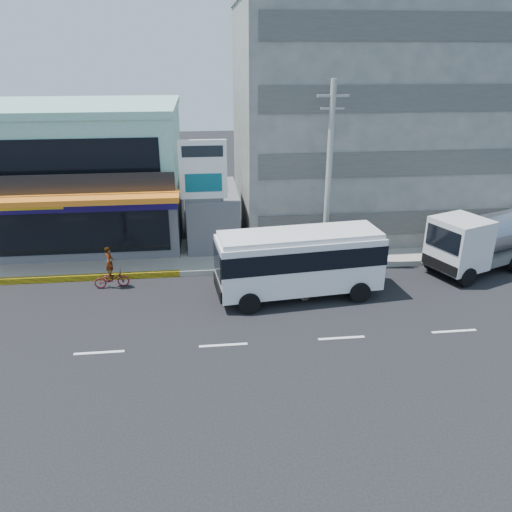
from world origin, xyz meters
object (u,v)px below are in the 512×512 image
Objects in this scene: satellite_dish at (212,192)px; utility_pole_near at (329,177)px; minibus at (299,259)px; sedan at (279,281)px; motorcycle_rider at (111,274)px; tanker_truck at (491,238)px; shop_building at (82,177)px; billboard at (203,176)px; concrete_building at (361,121)px.

utility_pole_near is (6.00, -3.60, 1.57)m from satellite_dish.
sedan is at bearing 156.99° from minibus.
minibus is 1.63m from sedan.
minibus reaches higher than motorcycle_rider.
minibus is 0.96× the size of tanker_truck.
shop_building is 8.92m from billboard.
satellite_dish is 0.15× the size of utility_pole_near.
billboard is at bearing 169.67° from tanker_truck.
shop_building is 0.77× the size of concrete_building.
utility_pole_near is 9.70m from tanker_truck.
satellite_dish is at bearing 42.29° from motorcycle_rider.
concrete_building is at bearing -21.38° from sedan.
motorcycle_rider is (-8.38, 1.61, 0.04)m from sedan.
billboard reaches higher than tanker_truck.
utility_pole_near is (-4.00, -7.60, -1.85)m from concrete_building.
utility_pole_near is 5.03m from minibus.
billboard reaches higher than minibus.
tanker_truck is (9.02, -1.03, -3.41)m from utility_pole_near.
satellite_dish is 7.17m from utility_pole_near.
tanker_truck is (5.02, -8.63, -5.26)m from concrete_building.
minibus is (-2.09, -3.30, -3.17)m from utility_pole_near.
motorcycle_rider is (-11.38, -1.30, -4.42)m from utility_pole_near.
concrete_building is at bearing 120.20° from tanker_truck.
satellite_dish is at bearing -20.21° from shop_building.
concrete_building reaches higher than billboard.
concrete_building is 1.96× the size of minibus.
shop_building reaches higher than sedan.
shop_building is 14.88m from sedan.
sedan is at bearing -53.38° from billboard.
shop_building is 8.89m from motorcycle_rider.
shop_building reaches higher than billboard.
minibus is 11.34m from tanker_truck.
concrete_building reaches higher than utility_pole_near.
minibus is at bearing -168.47° from tanker_truck.
motorcycle_rider reaches higher than sedan.
minibus is (3.91, -6.90, -1.59)m from satellite_dish.
shop_building reaches higher than tanker_truck.
satellite_dish is 0.22× the size of billboard.
utility_pole_near is 6.11m from sedan.
tanker_truck reaches higher than motorcycle_rider.
satellite_dish reaches higher than minibus.
minibus is at bearing -100.73° from sedan.
motorcycle_rider is (-9.29, 2.00, -1.25)m from minibus.
utility_pole_near reaches higher than tanker_truck.
concrete_building is at bearing 21.80° from satellite_dish.
shop_building is 1.24× the size of utility_pole_near.
utility_pole_near is at bearing 57.62° from minibus.
concrete_building is 14.12m from sedan.
utility_pole_near is at bearing -25.06° from shop_building.
concrete_building is at bearing 30.04° from motorcycle_rider.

